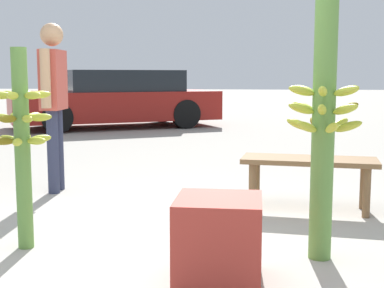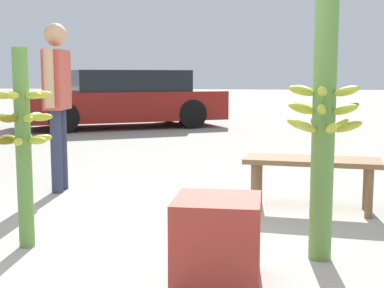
{
  "view_description": "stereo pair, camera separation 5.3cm",
  "coord_description": "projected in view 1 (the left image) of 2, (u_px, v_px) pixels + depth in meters",
  "views": [
    {
      "loc": [
        0.57,
        -3.1,
        1.1
      ],
      "look_at": [
        0.17,
        0.13,
        0.68
      ],
      "focal_mm": 50.0,
      "sensor_mm": 36.0,
      "label": 1
    },
    {
      "loc": [
        0.62,
        -3.09,
        1.1
      ],
      "look_at": [
        0.17,
        0.13,
        0.68
      ],
      "focal_mm": 50.0,
      "sensor_mm": 36.0,
      "label": 2
    }
  ],
  "objects": [
    {
      "name": "ground_plane",
      "position": [
        162.0,
        257.0,
        3.26
      ],
      "size": [
        80.0,
        80.0,
        0.0
      ],
      "primitive_type": "plane",
      "color": "#9E998E"
    },
    {
      "name": "banana_stalk_left",
      "position": [
        22.0,
        139.0,
        3.36
      ],
      "size": [
        0.38,
        0.38,
        1.27
      ],
      "color": "#5B8C3D",
      "rests_on": "ground_plane"
    },
    {
      "name": "banana_stalk_center",
      "position": [
        323.0,
        124.0,
        3.14
      ],
      "size": [
        0.45,
        0.46,
        1.59
      ],
      "color": "#5B8C3D",
      "rests_on": "ground_plane"
    },
    {
      "name": "vendor_person",
      "position": [
        54.0,
        91.0,
        5.0
      ],
      "size": [
        0.21,
        0.57,
        1.58
      ],
      "rotation": [
        0.0,
        0.0,
        -1.48
      ],
      "color": "#2D334C",
      "rests_on": "ground_plane"
    },
    {
      "name": "market_bench",
      "position": [
        309.0,
        167.0,
        4.36
      ],
      "size": [
        1.12,
        0.52,
        0.43
      ],
      "rotation": [
        0.0,
        0.0,
        -0.11
      ],
      "color": "brown",
      "rests_on": "ground_plane"
    },
    {
      "name": "parked_car",
      "position": [
        116.0,
        99.0,
        11.42
      ],
      "size": [
        4.59,
        3.62,
        1.21
      ],
      "rotation": [
        0.0,
        0.0,
        2.08
      ],
      "color": "maroon",
      "rests_on": "ground_plane"
    },
    {
      "name": "produce_crate",
      "position": [
        219.0,
        239.0,
        2.86
      ],
      "size": [
        0.46,
        0.46,
        0.46
      ],
      "color": "#B2382D",
      "rests_on": "ground_plane"
    }
  ]
}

